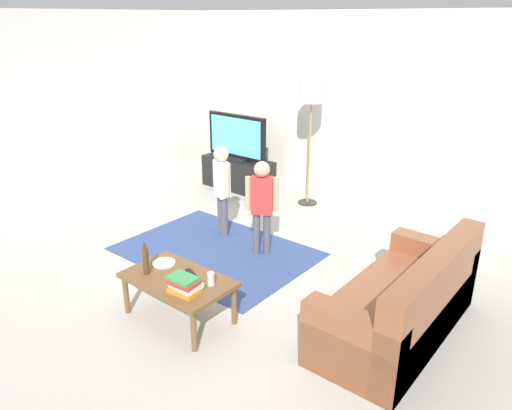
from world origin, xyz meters
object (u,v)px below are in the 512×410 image
at_px(child_near_tv, 222,183).
at_px(tv, 237,137).
at_px(child_center, 262,200).
at_px(soda_can, 211,279).
at_px(tv_stand, 238,174).
at_px(floor_lamp, 312,99).
at_px(book_stack, 184,285).
at_px(plate, 164,263).
at_px(tv_remote, 191,273).
at_px(bottle, 146,260).
at_px(couch, 406,307).
at_px(coffee_table, 178,283).

bearing_deg(child_near_tv, tv, 125.03).
bearing_deg(child_center, soda_can, -68.61).
xyz_separation_m(tv_stand, floor_lamp, (1.24, 0.15, 1.30)).
bearing_deg(soda_can, book_stack, -113.09).
bearing_deg(plate, tv, 119.33).
bearing_deg(tv, tv_remote, -55.61).
relative_size(bottle, plate, 1.42).
height_order(tv, soda_can, tv).
bearing_deg(soda_can, tv_remote, 175.76).
relative_size(child_near_tv, child_center, 1.02).
height_order(couch, floor_lamp, floor_lamp).
height_order(child_center, soda_can, child_center).
height_order(bottle, plate, bottle).
xyz_separation_m(tv_stand, soda_can, (2.29, -2.99, 0.24)).
height_order(child_center, plate, child_center).
bearing_deg(child_center, couch, -13.40).
relative_size(floor_lamp, book_stack, 6.19).
bearing_deg(soda_can, coffee_table, -162.65).
xyz_separation_m(book_stack, tv_remote, (-0.18, 0.24, -0.06)).
bearing_deg(bottle, tv_remote, 36.03).
bearing_deg(plate, bottle, -84.88).
distance_m(tv_stand, child_center, 2.38).
height_order(tv, child_center, tv).
bearing_deg(floor_lamp, child_center, -73.99).
bearing_deg(coffee_table, book_stack, -28.54).
bearing_deg(soda_can, couch, 34.16).
xyz_separation_m(floor_lamp, coffee_table, (0.73, -3.24, -1.17)).
bearing_deg(tv_stand, coffee_table, -57.50).
height_order(coffee_table, bottle, bottle).
xyz_separation_m(floor_lamp, plate, (0.43, -3.14, -1.12)).
relative_size(child_center, coffee_table, 1.12).
distance_m(floor_lamp, plate, 3.36).
height_order(couch, child_near_tv, child_near_tv).
bearing_deg(bottle, tv_stand, 117.74).
bearing_deg(coffee_table, child_near_tv, 120.49).
bearing_deg(coffee_table, plate, 161.55).
bearing_deg(tv, couch, -28.77).
xyz_separation_m(tv_stand, tv, (-0.00, -0.02, 0.60)).
xyz_separation_m(tv, soda_can, (2.29, -2.97, -0.37)).
distance_m(bottle, tv_remote, 0.43).
xyz_separation_m(coffee_table, tv_remote, (0.05, 0.12, 0.06)).
xyz_separation_m(tv, bottle, (1.69, -3.19, -0.30)).
height_order(tv_stand, tv_remote, tv_stand).
bearing_deg(plate, child_near_tv, 113.32).
distance_m(floor_lamp, soda_can, 3.48).
relative_size(child_center, tv_remote, 6.61).
bearing_deg(bottle, child_near_tv, 111.21).
bearing_deg(tv, book_stack, -55.50).
distance_m(tv_stand, floor_lamp, 1.80).
xyz_separation_m(tv, book_stack, (2.19, -3.19, -0.36)).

